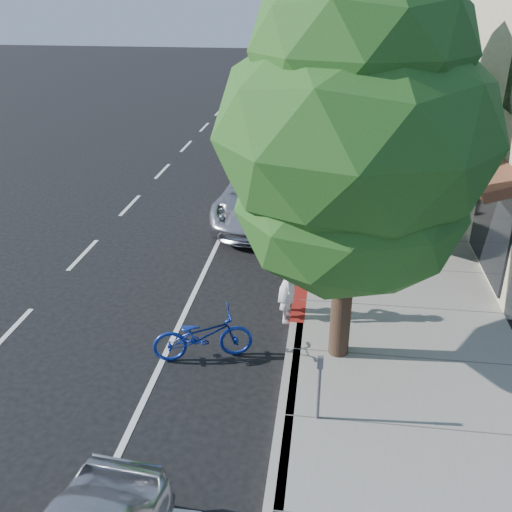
% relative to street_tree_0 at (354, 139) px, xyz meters
% --- Properties ---
extents(ground, '(120.00, 120.00, 0.00)m').
position_rel_street_tree_0_xyz_m(ground, '(-0.90, 2.00, -4.48)').
color(ground, black).
rests_on(ground, ground).
extents(sidewalk, '(4.60, 56.00, 0.15)m').
position_rel_street_tree_0_xyz_m(sidewalk, '(1.40, 10.00, -4.41)').
color(sidewalk, gray).
rests_on(sidewalk, ground).
extents(curb, '(0.30, 56.00, 0.15)m').
position_rel_street_tree_0_xyz_m(curb, '(-0.90, 10.00, -4.41)').
color(curb, '#9E998E').
rests_on(curb, ground).
extents(curb_red_segment, '(0.32, 4.00, 0.15)m').
position_rel_street_tree_0_xyz_m(curb_red_segment, '(-0.90, 3.00, -4.41)').
color(curb_red_segment, maroon).
rests_on(curb_red_segment, ground).
extents(street_tree_0, '(4.88, 4.88, 7.39)m').
position_rel_street_tree_0_xyz_m(street_tree_0, '(0.00, 0.00, 0.00)').
color(street_tree_0, black).
rests_on(street_tree_0, ground).
extents(street_tree_1, '(5.31, 5.31, 7.69)m').
position_rel_street_tree_0_xyz_m(street_tree_1, '(0.00, 6.00, 0.13)').
color(street_tree_1, black).
rests_on(street_tree_1, ground).
extents(street_tree_2, '(3.96, 3.96, 6.82)m').
position_rel_street_tree_0_xyz_m(street_tree_2, '(0.00, 12.00, -0.22)').
color(street_tree_2, black).
rests_on(street_tree_2, ground).
extents(street_tree_3, '(5.47, 5.47, 7.42)m').
position_rel_street_tree_0_xyz_m(street_tree_3, '(-0.00, 18.00, -0.11)').
color(street_tree_3, black).
rests_on(street_tree_3, ground).
extents(street_tree_4, '(4.88, 4.88, 7.36)m').
position_rel_street_tree_0_xyz_m(street_tree_4, '(-0.00, 24.00, -0.02)').
color(street_tree_4, black).
rests_on(street_tree_4, ground).
extents(street_tree_5, '(4.39, 4.39, 7.14)m').
position_rel_street_tree_0_xyz_m(street_tree_5, '(-0.00, 30.00, -0.07)').
color(street_tree_5, black).
rests_on(street_tree_5, ground).
extents(cyclist, '(0.44, 0.67, 1.83)m').
position_rel_street_tree_0_xyz_m(cyclist, '(-1.13, 1.37, -3.56)').
color(cyclist, white).
rests_on(cyclist, ground).
extents(bicycle, '(2.12, 1.25, 1.05)m').
position_rel_street_tree_0_xyz_m(bicycle, '(-2.70, -0.33, -3.95)').
color(bicycle, navy).
rests_on(bicycle, ground).
extents(silver_suv, '(2.93, 6.10, 1.68)m').
position_rel_street_tree_0_xyz_m(silver_suv, '(-2.31, 7.50, -3.64)').
color(silver_suv, silver).
rests_on(silver_suv, ground).
extents(dark_sedan, '(2.18, 5.33, 1.72)m').
position_rel_street_tree_0_xyz_m(dark_sedan, '(-3.10, 16.05, -3.62)').
color(dark_sedan, black).
rests_on(dark_sedan, ground).
extents(white_pickup, '(3.23, 6.36, 1.77)m').
position_rel_street_tree_0_xyz_m(white_pickup, '(-2.05, 20.09, -3.60)').
color(white_pickup, white).
rests_on(white_pickup, ground).
extents(dark_suv_far, '(2.56, 5.34, 1.76)m').
position_rel_street_tree_0_xyz_m(dark_suv_far, '(-1.50, 25.89, -3.60)').
color(dark_suv_far, black).
rests_on(dark_suv_far, ground).
extents(pedestrian, '(1.19, 1.09, 1.97)m').
position_rel_street_tree_0_xyz_m(pedestrian, '(2.89, 8.40, -3.34)').
color(pedestrian, black).
rests_on(pedestrian, sidewalk).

